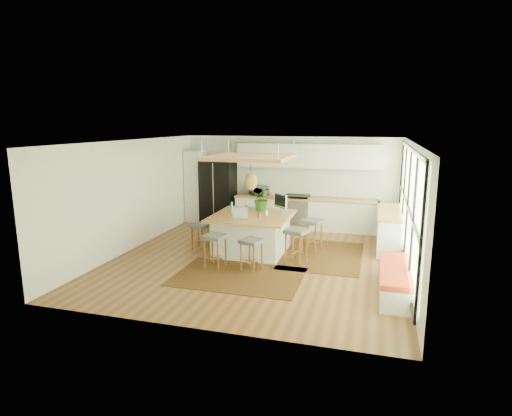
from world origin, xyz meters
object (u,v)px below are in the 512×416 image
(fridge, at_px, (219,194))
(stool_left_side, at_px, (200,235))
(stool_near_left, at_px, (215,252))
(monitor, at_px, (281,202))
(microwave, at_px, (259,190))
(laptop, at_px, (240,214))
(stool_right_front, at_px, (296,247))
(island_plant, at_px, (262,201))
(stool_near_right, at_px, (252,255))
(stool_right_back, at_px, (312,237))
(island, at_px, (252,234))

(fridge, height_order, stool_left_side, fridge)
(stool_near_left, distance_m, monitor, 2.22)
(stool_near_left, distance_m, microwave, 4.10)
(fridge, xyz_separation_m, microwave, (1.31, 0.02, 0.18))
(laptop, bearing_deg, stool_right_front, -17.62)
(stool_left_side, relative_size, island_plant, 1.07)
(stool_left_side, xyz_separation_m, monitor, (1.91, 0.57, 0.83))
(fridge, bearing_deg, monitor, -40.83)
(stool_near_right, distance_m, microwave, 4.17)
(stool_right_back, distance_m, microwave, 3.06)
(stool_left_side, bearing_deg, island_plant, 27.21)
(stool_left_side, relative_size, monitor, 1.27)
(stool_right_front, relative_size, monitor, 1.52)
(fridge, relative_size, island_plant, 3.37)
(stool_near_left, relative_size, microwave, 1.41)
(fridge, xyz_separation_m, laptop, (1.74, -3.15, 0.12))
(stool_near_right, relative_size, laptop, 1.92)
(stool_near_left, relative_size, stool_right_back, 0.94)
(microwave, bearing_deg, stool_right_front, -46.20)
(stool_left_side, bearing_deg, island, 5.27)
(stool_near_right, relative_size, stool_left_side, 1.09)
(stool_right_back, bearing_deg, laptop, -148.26)
(stool_right_back, relative_size, microwave, 1.49)
(stool_near_left, xyz_separation_m, stool_right_front, (1.62, 0.86, 0.00))
(stool_near_right, bearing_deg, island_plant, 98.56)
(stool_right_front, bearing_deg, stool_left_side, 172.24)
(stool_near_left, bearing_deg, island, 71.57)
(stool_near_left, bearing_deg, island_plant, 74.50)
(laptop, height_order, monitor, monitor)
(fridge, relative_size, stool_near_right, 2.89)
(fridge, relative_size, stool_right_front, 2.63)
(stool_near_left, bearing_deg, stool_near_right, 2.26)
(island, bearing_deg, laptop, -107.40)
(microwave, bearing_deg, island, -63.16)
(stool_near_left, bearing_deg, stool_left_side, 125.76)
(stool_right_front, distance_m, microwave, 3.69)
(stool_near_right, xyz_separation_m, island_plant, (-0.28, 1.89, 0.81))
(stool_right_back, distance_m, monitor, 1.14)
(stool_near_right, bearing_deg, fridge, 119.69)
(stool_right_back, xyz_separation_m, monitor, (-0.78, -0.03, 0.83))
(stool_near_right, height_order, stool_left_side, stool_near_right)
(island, height_order, stool_right_back, island)
(stool_left_side, bearing_deg, stool_near_left, -54.24)
(fridge, height_order, microwave, fridge)
(monitor, xyz_separation_m, island_plant, (-0.51, 0.15, -0.03))
(stool_left_side, relative_size, microwave, 1.22)
(stool_near_left, height_order, stool_right_back, stool_right_back)
(stool_near_right, height_order, stool_right_back, stool_right_back)
(stool_left_side, bearing_deg, microwave, 75.54)
(stool_left_side, bearing_deg, fridge, 101.77)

